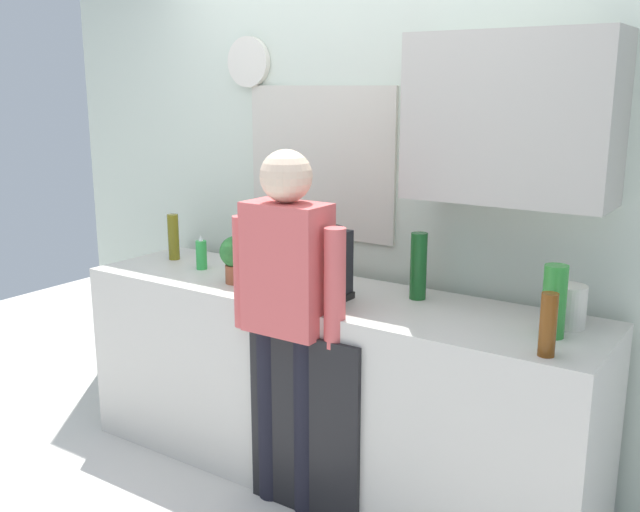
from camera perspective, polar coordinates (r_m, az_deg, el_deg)
name	(u,v)px	position (r m, az deg, el deg)	size (l,w,h in m)	color
ground_plane	(290,501)	(3.48, -2.42, -18.84)	(8.00, 8.00, 0.00)	silver
kitchen_counter	(326,385)	(3.48, 0.47, -10.21)	(2.54, 0.64, 0.92)	beige
dishwasher_panel	(303,426)	(3.20, -1.34, -13.34)	(0.56, 0.02, 0.83)	black
back_wall_assembly	(389,189)	(3.51, 5.47, 5.32)	(4.14, 0.42, 2.60)	silver
coffee_maker	(328,267)	(3.19, 0.60, -0.85)	(0.20, 0.20, 0.33)	black
bottle_olive_oil	(173,237)	(4.01, -11.53, 1.49)	(0.06, 0.06, 0.25)	olive
bottle_dark_sauce	(322,261)	(3.52, 0.16, -0.43)	(0.06, 0.06, 0.18)	black
bottle_clear_soda	(554,301)	(2.84, 18.05, -3.43)	(0.09, 0.09, 0.28)	#2D8C33
bottle_green_wine	(418,266)	(3.22, 7.80, -0.80)	(0.07, 0.07, 0.30)	#195923
bottle_amber_beer	(548,325)	(2.65, 17.61, -5.21)	(0.06, 0.06, 0.23)	brown
bottle_red_vinegar	(277,264)	(3.40, -3.46, -0.62)	(0.06, 0.06, 0.22)	maroon
cup_yellow_cup	(240,264)	(3.69, -6.32, -0.66)	(0.07, 0.07, 0.09)	yellow
potted_plant	(235,256)	(3.47, -6.73, -0.03)	(0.15, 0.15, 0.23)	#9E5638
dish_soap	(201,254)	(3.77, -9.37, 0.13)	(0.06, 0.06, 0.18)	green
storage_canister	(568,306)	(2.99, 19.05, -3.79)	(0.14, 0.14, 0.17)	silver
person_at_sink	(287,303)	(3.08, -2.60, -3.72)	(0.57, 0.22, 1.60)	black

